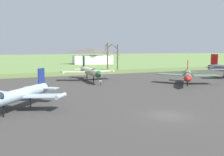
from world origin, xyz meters
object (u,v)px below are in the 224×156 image
at_px(visitor_building, 92,56).
at_px(jet_fighter_rear_center, 188,75).
at_px(info_placard_front_right, 101,82).
at_px(jet_fighter_front_right, 90,71).
at_px(jet_fighter_front_left, 16,95).

bearing_deg(visitor_building, jet_fighter_rear_center, -96.09).
bearing_deg(jet_fighter_rear_center, info_placard_front_right, 160.18).
distance_m(info_placard_front_right, visitor_building, 71.23).
height_order(info_placard_front_right, jet_fighter_rear_center, jet_fighter_rear_center).
bearing_deg(jet_fighter_rear_center, visitor_building, 83.91).
height_order(jet_fighter_front_right, visitor_building, visitor_building).
xyz_separation_m(jet_fighter_front_right, jet_fighter_rear_center, (14.80, -12.97, -0.20)).
bearing_deg(jet_fighter_rear_center, jet_fighter_front_right, 138.79).
distance_m(jet_fighter_front_right, jet_fighter_rear_center, 19.68).
bearing_deg(visitor_building, jet_fighter_front_right, -110.66).
relative_size(jet_fighter_front_right, jet_fighter_rear_center, 1.28).
xyz_separation_m(jet_fighter_rear_center, visitor_building, (7.77, 72.85, 1.76)).
height_order(jet_fighter_rear_center, visitor_building, visitor_building).
bearing_deg(jet_fighter_front_right, info_placard_front_right, -95.25).
bearing_deg(jet_fighter_rear_center, jet_fighter_front_left, -163.46).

